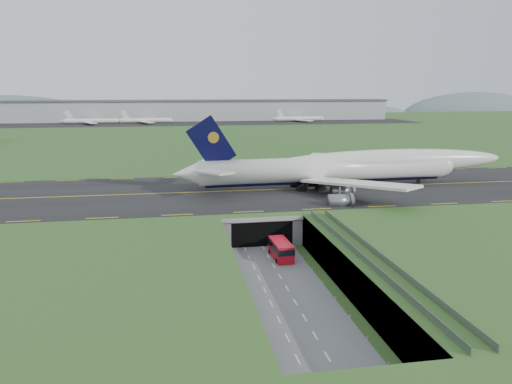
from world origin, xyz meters
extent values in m
plane|color=#2D5622|center=(0.00, 0.00, 0.00)|extent=(900.00, 900.00, 0.00)
cube|color=gray|center=(0.00, 0.00, 3.00)|extent=(800.00, 800.00, 6.00)
cube|color=slate|center=(0.00, -7.50, 0.10)|extent=(12.00, 75.00, 0.20)
cube|color=black|center=(0.00, 33.00, 6.09)|extent=(800.00, 44.00, 0.18)
cube|color=gray|center=(0.00, 19.00, 5.50)|extent=(16.00, 22.00, 1.00)
cube|color=gray|center=(-7.00, 19.00, 3.00)|extent=(2.00, 22.00, 6.00)
cube|color=gray|center=(7.00, 19.00, 3.00)|extent=(2.00, 22.00, 6.00)
cube|color=black|center=(0.00, 14.00, 2.50)|extent=(12.00, 12.00, 5.00)
cube|color=#A8A8A3|center=(0.00, 7.95, 5.60)|extent=(17.00, 0.50, 0.80)
cube|color=#A8A8A3|center=(11.00, -18.50, 5.80)|extent=(3.00, 53.00, 0.50)
cube|color=gray|center=(9.60, -18.50, 6.55)|extent=(0.06, 53.00, 1.00)
cube|color=gray|center=(12.40, -18.50, 6.55)|extent=(0.06, 53.00, 1.00)
cylinder|color=#A8A8A3|center=(11.00, -40.00, 2.80)|extent=(0.90, 0.90, 5.60)
cylinder|color=#A8A8A3|center=(11.00, -28.00, 2.80)|extent=(0.90, 0.90, 5.60)
cylinder|color=#A8A8A3|center=(11.00, -16.00, 2.80)|extent=(0.90, 0.90, 5.60)
cylinder|color=#A8A8A3|center=(11.00, -4.00, 2.80)|extent=(0.90, 0.90, 5.60)
cylinder|color=white|center=(20.53, 33.08, 10.78)|extent=(62.79, 8.47, 5.89)
sphere|color=white|center=(51.81, 34.37, 10.78)|extent=(6.01, 6.01, 5.77)
cone|color=white|center=(-13.50, 31.67, 10.78)|extent=(6.67, 5.86, 5.60)
ellipsoid|color=white|center=(37.42, 33.78, 12.11)|extent=(62.55, 7.99, 6.19)
ellipsoid|color=black|center=(50.89, 34.33, 11.52)|extent=(4.23, 2.75, 2.06)
cylinder|color=black|center=(20.53, 33.08, 8.49)|extent=(59.52, 4.93, 2.47)
cube|color=white|center=(21.77, 47.87, 9.86)|extent=(18.51, 27.43, 2.48)
cube|color=white|center=(-8.27, 38.80, 12.16)|extent=(8.12, 10.93, 0.94)
cube|color=white|center=(22.98, 18.44, 9.86)|extent=(20.21, 26.75, 2.48)
cube|color=white|center=(-7.70, 25.00, 12.16)|extent=(8.70, 10.84, 0.94)
cube|color=black|center=(-7.52, 31.92, 17.69)|extent=(11.72, 1.04, 13.03)
cylinder|color=gold|center=(-7.06, 31.94, 19.07)|extent=(2.60, 0.75, 2.58)
cylinder|color=slate|center=(20.84, 41.84, 7.01)|extent=(4.91, 3.23, 3.04)
cylinder|color=slate|center=(16.09, 51.32, 7.01)|extent=(4.91, 3.23, 3.04)
cylinder|color=slate|center=(21.56, 24.37, 7.01)|extent=(4.91, 3.23, 3.04)
cylinder|color=slate|center=(17.62, 14.53, 7.01)|extent=(4.91, 3.23, 3.04)
cylinder|color=black|center=(45.55, 34.11, 6.69)|extent=(1.03, 0.50, 1.01)
cube|color=black|center=(16.39, 32.91, 6.82)|extent=(5.79, 6.67, 1.29)
cube|color=red|center=(2.09, 0.87, 1.76)|extent=(3.20, 7.90, 3.12)
cube|color=black|center=(2.09, 0.87, 2.38)|extent=(3.27, 8.01, 1.04)
cube|color=black|center=(2.09, 0.87, 0.46)|extent=(2.98, 7.38, 0.52)
cylinder|color=black|center=(0.83, -1.78, 0.57)|extent=(0.40, 0.95, 0.94)
cylinder|color=black|center=(0.64, 3.41, 0.57)|extent=(0.40, 0.95, 0.94)
cylinder|color=black|center=(3.54, -1.68, 0.57)|extent=(0.40, 0.95, 0.94)
cylinder|color=black|center=(3.34, 3.52, 0.57)|extent=(0.40, 0.95, 0.94)
cube|color=#B2B2B2|center=(0.00, 300.00, 13.50)|extent=(300.00, 22.00, 15.00)
cube|color=#4C4C51|center=(0.00, 300.00, 21.00)|extent=(302.00, 24.00, 1.20)
cube|color=black|center=(0.00, 270.00, 6.14)|extent=(320.00, 50.00, 0.08)
cylinder|color=white|center=(-70.21, 275.00, 8.18)|extent=(34.00, 3.20, 3.20)
cylinder|color=white|center=(-33.20, 275.00, 8.18)|extent=(34.00, 3.20, 3.20)
cylinder|color=white|center=(76.78, 275.00, 8.18)|extent=(34.00, 3.20, 3.20)
ellipsoid|color=slate|center=(120.00, 430.00, -4.00)|extent=(260.00, 91.00, 44.00)
ellipsoid|color=slate|center=(320.00, 430.00, -4.00)|extent=(180.00, 63.00, 60.00)
camera|label=1|loc=(-16.79, -82.56, 30.15)|focal=35.00mm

